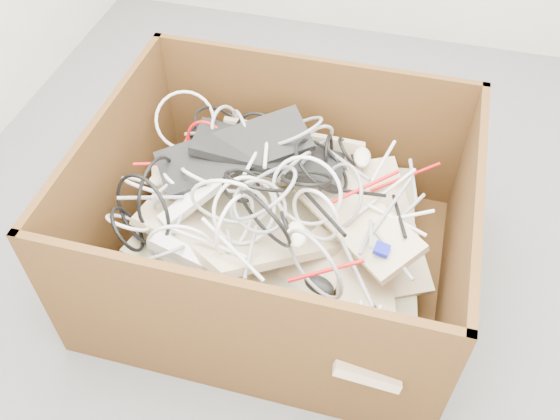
% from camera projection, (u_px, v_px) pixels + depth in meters
% --- Properties ---
extents(ground, '(3.00, 3.00, 0.00)m').
position_uv_depth(ground, '(319.00, 243.00, 2.26)').
color(ground, '#5A5A5D').
rests_on(ground, ground).
extents(cardboard_box, '(1.17, 0.97, 0.59)m').
position_uv_depth(cardboard_box, '(274.00, 243.00, 2.07)').
color(cardboard_box, '#402C10').
rests_on(cardboard_box, ground).
extents(keyboard_pile, '(1.08, 0.94, 0.38)m').
position_uv_depth(keyboard_pile, '(289.00, 215.00, 1.98)').
color(keyboard_pile, beige).
rests_on(keyboard_pile, cardboard_box).
extents(mice_scatter, '(0.72, 0.72, 0.18)m').
position_uv_depth(mice_scatter, '(264.00, 213.00, 1.89)').
color(mice_scatter, beige).
rests_on(mice_scatter, keyboard_pile).
extents(power_strip_left, '(0.20, 0.24, 0.11)m').
position_uv_depth(power_strip_left, '(197.00, 197.00, 1.93)').
color(power_strip_left, white).
rests_on(power_strip_left, keyboard_pile).
extents(power_strip_right, '(0.26, 0.09, 0.08)m').
position_uv_depth(power_strip_right, '(189.00, 256.00, 1.79)').
color(power_strip_right, white).
rests_on(power_strip_right, keyboard_pile).
extents(vga_plug, '(0.05, 0.05, 0.03)m').
position_uv_depth(vga_plug, '(382.00, 249.00, 1.78)').
color(vga_plug, '#0B12AD').
rests_on(vga_plug, keyboard_pile).
extents(cable_tangle, '(1.06, 0.84, 0.40)m').
position_uv_depth(cable_tangle, '(245.00, 185.00, 1.91)').
color(cable_tangle, silver).
rests_on(cable_tangle, keyboard_pile).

